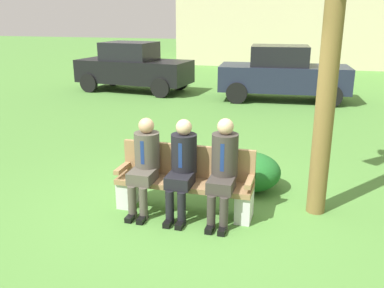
# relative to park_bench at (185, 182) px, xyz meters

# --- Properties ---
(ground_plane) EXTENTS (80.00, 80.00, 0.00)m
(ground_plane) POSITION_rel_park_bench_xyz_m (0.05, 0.05, -0.42)
(ground_plane) COLOR #4F8638
(park_bench) EXTENTS (1.85, 0.44, 0.90)m
(park_bench) POSITION_rel_park_bench_xyz_m (0.00, 0.00, 0.00)
(park_bench) COLOR #99754C
(park_bench) RESTS_ON ground
(seated_man_left) EXTENTS (0.34, 0.72, 1.28)m
(seated_man_left) POSITION_rel_park_bench_xyz_m (-0.52, -0.13, 0.30)
(seated_man_left) COLOR #4C473D
(seated_man_left) RESTS_ON ground
(seated_man_middle) EXTENTS (0.34, 0.72, 1.29)m
(seated_man_middle) POSITION_rel_park_bench_xyz_m (-0.00, -0.13, 0.30)
(seated_man_middle) COLOR black
(seated_man_middle) RESTS_ON ground
(seated_man_right) EXTENTS (0.34, 0.72, 1.34)m
(seated_man_right) POSITION_rel_park_bench_xyz_m (0.55, -0.12, 0.33)
(seated_man_right) COLOR #38332D
(seated_man_right) RESTS_ON ground
(shrub_near_bench) EXTENTS (0.93, 0.85, 0.58)m
(shrub_near_bench) POSITION_rel_park_bench_xyz_m (0.75, 0.96, -0.13)
(shrub_near_bench) COLOR #1E6324
(shrub_near_bench) RESTS_ON ground
(parked_car_near) EXTENTS (4.03, 2.01, 1.68)m
(parked_car_near) POSITION_rel_park_bench_xyz_m (-4.42, 8.43, 0.42)
(parked_car_near) COLOR black
(parked_car_near) RESTS_ON ground
(parked_car_far) EXTENTS (4.02, 1.99, 1.68)m
(parked_car_far) POSITION_rel_park_bench_xyz_m (0.67, 8.19, 0.42)
(parked_car_far) COLOR #1E2338
(parked_car_far) RESTS_ON ground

